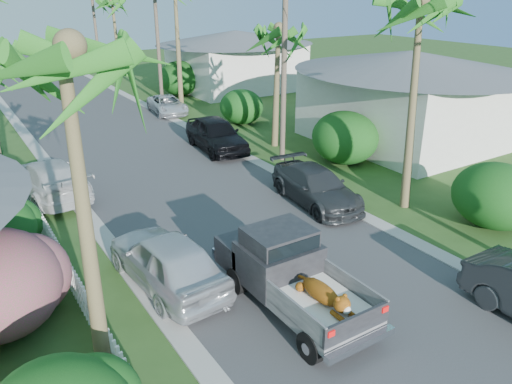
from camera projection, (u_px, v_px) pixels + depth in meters
ground at (409, 351)px, 11.66m from camera, size 120.00×120.00×0.00m
road at (97, 123)px, 31.09m from camera, size 8.00×100.00×0.02m
curb_left at (23, 132)px, 28.94m from camera, size 0.60×100.00×0.06m
curb_right at (162, 113)px, 33.23m from camera, size 0.60×100.00×0.06m
pickup_truck at (285, 269)px, 13.14m from camera, size 1.98×5.12×2.06m
parked_car_rm at (316, 187)px, 19.36m from camera, size 2.44×4.90×1.37m
parked_car_rf at (216, 134)px, 25.61m from camera, size 2.48×5.09×1.67m
parked_car_rd at (167, 105)px, 33.07m from camera, size 2.44×4.40×1.16m
parked_car_ln at (167, 260)px, 13.95m from camera, size 2.23×4.83×1.60m
parked_car_lf at (49, 179)px, 19.94m from camera, size 2.74×5.45×1.52m
palm_l_a at (60, 50)px, 8.24m from camera, size 4.40×4.40×8.20m
palm_r_a at (425, 1)px, 16.62m from camera, size 4.40×4.40×8.70m
palm_r_b at (277, 29)px, 24.33m from camera, size 4.40×4.40×7.20m
palm_r_d at (112, 0)px, 43.42m from camera, size 4.40×4.40×8.00m
shrub_r_a at (496, 196)px, 17.34m from camera, size 2.80×3.08×2.30m
shrub_r_b at (345, 138)px, 23.62m from camera, size 3.00×3.30×2.50m
shrub_r_c at (241, 107)px, 30.54m from camera, size 2.60×2.86×2.10m
shrub_r_d at (180, 78)px, 38.47m from camera, size 3.20×3.52×2.60m
picket_fence at (83, 299)px, 12.75m from camera, size 0.10×11.00×1.00m
house_right_near at (407, 101)px, 26.62m from camera, size 8.00×9.00×4.80m
house_right_far at (236, 62)px, 40.65m from camera, size 9.00×8.00×4.60m
utility_pole_b at (284, 64)px, 22.79m from camera, size 1.60×0.26×9.00m
utility_pole_c at (158, 37)px, 34.46m from camera, size 1.60×0.26×9.00m
utility_pole_d at (95, 24)px, 46.12m from camera, size 1.60×0.26×9.00m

